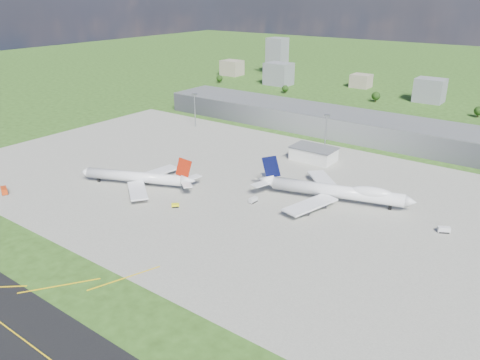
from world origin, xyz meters
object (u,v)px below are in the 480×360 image
Objects in this scene: airliner_red_twin at (139,177)px; van_white_near at (253,200)px; van_white_far at (444,230)px; airliner_blue_quad at (336,191)px; tug_yellow at (175,206)px; crash_tender at (4,191)px.

airliner_red_twin is 12.26× the size of van_white_near.
van_white_near is 0.91× the size of van_white_far.
tug_yellow is at bearing -154.69° from airliner_blue_quad.
crash_tender is at bearing 160.88° from tug_yellow.
airliner_red_twin is 35.56m from tug_yellow.
tug_yellow is (-60.00, -51.88, -4.74)m from airliner_blue_quad.
van_white_far is (146.37, 42.29, -3.53)m from airliner_red_twin.
airliner_blue_quad reaches higher than crash_tender.
airliner_red_twin is 68.60m from crash_tender.
crash_tender reaches higher than van_white_far.
airliner_red_twin is at bearing 167.96° from van_white_far.
airliner_blue_quad is 18.69× the size of tug_yellow.
airliner_blue_quad is 13.63× the size of van_white_far.
crash_tender is at bearing -162.63° from airliner_blue_quad.
airliner_blue_quad is at bearing -4.35° from tug_yellow.
airliner_red_twin is 104.06m from airliner_blue_quad.
van_white_near is at bearing 167.33° from van_white_far.
crash_tender is at bearing 22.26° from airliner_red_twin.
crash_tender is 1.68× the size of tug_yellow.
airliner_red_twin is 9.13× the size of crash_tender.
van_white_far is at bearing -20.96° from tug_yellow.
airliner_blue_quad is at bearing -178.01° from airliner_red_twin.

